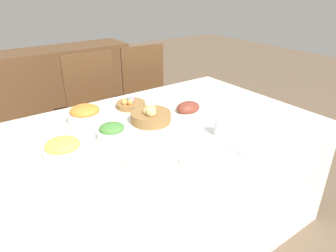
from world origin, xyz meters
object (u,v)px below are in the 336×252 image
object	(u,v)px
fork	(179,169)
chair_far_right	(149,99)
spoon	(231,148)
pineapple_bowl	(63,148)
chair_far_center	(97,111)
egg_basket	(131,104)
carrot_bowl	(85,114)
green_salad_bowl	(112,131)
bread_basket	(151,115)
butter_dish	(134,161)
sideboard	(63,89)
dinner_plate	(204,159)
knife	(226,150)
drinking_cup	(220,128)
ham_platter	(188,109)

from	to	relation	value
fork	chair_far_right	bearing A→B (deg)	62.31
chair_far_right	spoon	distance (m)	1.42
chair_far_right	pineapple_bowl	xyz separation A→B (m)	(-1.07, -0.92, 0.26)
chair_far_center	egg_basket	bearing A→B (deg)	-84.32
pineapple_bowl	carrot_bowl	world-z (taller)	carrot_bowl
green_salad_bowl	fork	world-z (taller)	green_salad_bowl
carrot_bowl	bread_basket	bearing A→B (deg)	-35.65
chair_far_center	bread_basket	size ratio (longest dim) A/B	4.14
chair_far_right	butter_dish	size ratio (longest dim) A/B	7.66
chair_far_center	spoon	xyz separation A→B (m)	(0.16, -1.36, 0.23)
carrot_bowl	sideboard	bearing A→B (deg)	78.35
chair_far_center	chair_far_right	xyz separation A→B (m)	(0.52, -0.00, 0.00)
fork	butter_dish	xyz separation A→B (m)	(-0.14, 0.16, 0.01)
egg_basket	butter_dish	world-z (taller)	egg_basket
dinner_plate	knife	xyz separation A→B (m)	(0.15, -0.00, -0.00)
egg_basket	drinking_cup	size ratio (longest dim) A/B	2.19
sideboard	green_salad_bowl	distance (m)	1.93
egg_basket	pineapple_bowl	distance (m)	0.67
sideboard	dinner_plate	xyz separation A→B (m)	(-0.03, -2.33, 0.31)
green_salad_bowl	spoon	bearing A→B (deg)	-45.90
knife	spoon	size ratio (longest dim) A/B	1.00
green_salad_bowl	drinking_cup	size ratio (longest dim) A/B	1.79
bread_basket	carrot_bowl	world-z (taller)	bread_basket
ham_platter	carrot_bowl	bearing A→B (deg)	157.54
sideboard	knife	size ratio (longest dim) A/B	7.75
spoon	bread_basket	bearing A→B (deg)	107.63
green_salad_bowl	drinking_cup	world-z (taller)	drinking_cup
drinking_cup	sideboard	bearing A→B (deg)	95.40
sideboard	drinking_cup	size ratio (longest dim) A/B	16.36
egg_basket	ham_platter	xyz separation A→B (m)	(0.26, -0.29, 0.00)
chair_far_center	fork	size ratio (longest dim) A/B	5.31
carrot_bowl	dinner_plate	distance (m)	0.80
chair_far_center	chair_far_right	world-z (taller)	same
green_salad_bowl	spoon	world-z (taller)	green_salad_bowl
pineapple_bowl	drinking_cup	bearing A→B (deg)	-20.55
egg_basket	butter_dish	distance (m)	0.70
dinner_plate	knife	distance (m)	0.15
ham_platter	chair_far_right	bearing A→B (deg)	74.30
ham_platter	fork	world-z (taller)	ham_platter
bread_basket	green_salad_bowl	world-z (taller)	bread_basket
chair_far_right	ham_platter	size ratio (longest dim) A/B	3.95
egg_basket	bread_basket	bearing A→B (deg)	-92.33
chair_far_center	spoon	bearing A→B (deg)	-79.39
sideboard	carrot_bowl	distance (m)	1.66
drinking_cup	butter_dish	size ratio (longest dim) A/B	0.68
chair_far_right	green_salad_bowl	size ratio (longest dim) A/B	6.27
dinner_plate	butter_dish	bearing A→B (deg)	150.65
pineapple_bowl	ham_platter	bearing A→B (deg)	4.15
sideboard	green_salad_bowl	xyz separation A→B (m)	(-0.29, -1.88, 0.34)
carrot_bowl	butter_dish	size ratio (longest dim) A/B	1.58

